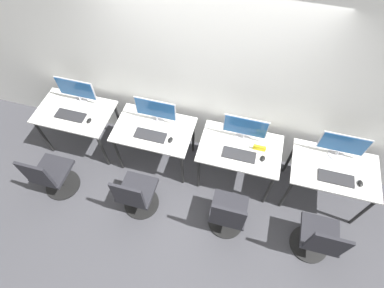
{
  "coord_description": "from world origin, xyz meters",
  "views": [
    {
      "loc": [
        0.54,
        -1.86,
        3.93
      ],
      "look_at": [
        0.0,
        0.13,
        0.91
      ],
      "focal_mm": 28.0,
      "sensor_mm": 36.0,
      "label": 1
    }
  ],
  "objects_px": {
    "office_chair_left": "(136,196)",
    "mouse_far_left": "(89,121)",
    "keyboard_right": "(239,155)",
    "mouse_right": "(263,158)",
    "office_chair_far_left": "(52,176)",
    "mouse_far_right": "(360,183)",
    "keyboard_far_left": "(70,115)",
    "monitor_far_right": "(343,145)",
    "monitor_right": "(245,128)",
    "keyboard_left": "(150,135)",
    "monitor_far_left": "(76,90)",
    "monitor_left": "(156,110)",
    "office_chair_right": "(227,215)",
    "keyboard_far_right": "(336,178)",
    "mouse_left": "(171,140)",
    "office_chair_far_right": "(318,240)"
  },
  "relations": [
    {
      "from": "office_chair_left",
      "to": "mouse_far_left",
      "type": "bearing_deg",
      "value": 141.58
    },
    {
      "from": "keyboard_right",
      "to": "mouse_right",
      "type": "xyz_separation_m",
      "value": [
        0.29,
        0.02,
        0.01
      ]
    },
    {
      "from": "office_chair_far_left",
      "to": "mouse_far_right",
      "type": "distance_m",
      "value": 3.9
    },
    {
      "from": "office_chair_left",
      "to": "mouse_far_right",
      "type": "relative_size",
      "value": 9.97
    },
    {
      "from": "keyboard_far_left",
      "to": "office_chair_left",
      "type": "distance_m",
      "value": 1.44
    },
    {
      "from": "office_chair_far_left",
      "to": "monitor_far_right",
      "type": "bearing_deg",
      "value": 16.73
    },
    {
      "from": "mouse_far_left",
      "to": "mouse_far_right",
      "type": "xyz_separation_m",
      "value": [
        3.5,
        -0.03,
        0.0
      ]
    },
    {
      "from": "office_chair_left",
      "to": "monitor_right",
      "type": "distance_m",
      "value": 1.64
    },
    {
      "from": "monitor_far_right",
      "to": "mouse_far_right",
      "type": "distance_m",
      "value": 0.49
    },
    {
      "from": "keyboard_right",
      "to": "mouse_far_left",
      "type": "bearing_deg",
      "value": 179.86
    },
    {
      "from": "keyboard_left",
      "to": "office_chair_left",
      "type": "distance_m",
      "value": 0.8
    },
    {
      "from": "office_chair_far_left",
      "to": "monitor_far_right",
      "type": "relative_size",
      "value": 1.62
    },
    {
      "from": "keyboard_right",
      "to": "monitor_far_right",
      "type": "xyz_separation_m",
      "value": [
        1.17,
        0.33,
        0.2
      ]
    },
    {
      "from": "monitor_far_left",
      "to": "mouse_far_left",
      "type": "distance_m",
      "value": 0.47
    },
    {
      "from": "mouse_far_left",
      "to": "monitor_left",
      "type": "relative_size",
      "value": 0.16
    },
    {
      "from": "mouse_far_left",
      "to": "keyboard_right",
      "type": "xyz_separation_m",
      "value": [
        2.05,
        -0.01,
        -0.01
      ]
    },
    {
      "from": "mouse_right",
      "to": "office_chair_right",
      "type": "bearing_deg",
      "value": -112.01
    },
    {
      "from": "monitor_far_left",
      "to": "keyboard_far_left",
      "type": "xyz_separation_m",
      "value": [
        -0.0,
        -0.3,
        -0.2
      ]
    },
    {
      "from": "keyboard_right",
      "to": "mouse_far_right",
      "type": "relative_size",
      "value": 4.63
    },
    {
      "from": "keyboard_left",
      "to": "keyboard_right",
      "type": "relative_size",
      "value": 1.0
    },
    {
      "from": "keyboard_far_left",
      "to": "mouse_far_right",
      "type": "xyz_separation_m",
      "value": [
        3.79,
        -0.05,
        0.01
      ]
    },
    {
      "from": "office_chair_far_left",
      "to": "keyboard_far_right",
      "type": "distance_m",
      "value": 3.63
    },
    {
      "from": "mouse_far_left",
      "to": "keyboard_far_right",
      "type": "bearing_deg",
      "value": -0.56
    },
    {
      "from": "keyboard_left",
      "to": "mouse_left",
      "type": "distance_m",
      "value": 0.28
    },
    {
      "from": "monitor_far_left",
      "to": "office_chair_far_left",
      "type": "relative_size",
      "value": 0.62
    },
    {
      "from": "monitor_far_left",
      "to": "office_chair_right",
      "type": "height_order",
      "value": "monitor_far_left"
    },
    {
      "from": "monitor_left",
      "to": "mouse_left",
      "type": "height_order",
      "value": "monitor_left"
    },
    {
      "from": "monitor_far_left",
      "to": "keyboard_far_right",
      "type": "relative_size",
      "value": 1.32
    },
    {
      "from": "monitor_left",
      "to": "keyboard_far_right",
      "type": "xyz_separation_m",
      "value": [
        2.35,
        -0.29,
        -0.2
      ]
    },
    {
      "from": "office_chair_far_left",
      "to": "mouse_left",
      "type": "height_order",
      "value": "office_chair_far_left"
    },
    {
      "from": "monitor_far_left",
      "to": "mouse_far_right",
      "type": "xyz_separation_m",
      "value": [
        3.79,
        -0.35,
        -0.19
      ]
    },
    {
      "from": "office_chair_far_left",
      "to": "keyboard_far_right",
      "type": "bearing_deg",
      "value": 11.33
    },
    {
      "from": "monitor_left",
      "to": "office_chair_right",
      "type": "distance_m",
      "value": 1.62
    },
    {
      "from": "monitor_left",
      "to": "mouse_right",
      "type": "distance_m",
      "value": 1.5
    },
    {
      "from": "monitor_left",
      "to": "mouse_left",
      "type": "xyz_separation_m",
      "value": [
        0.28,
        -0.27,
        -0.19
      ]
    },
    {
      "from": "monitor_left",
      "to": "office_chair_right",
      "type": "bearing_deg",
      "value": -37.33
    },
    {
      "from": "monitor_right",
      "to": "office_chair_left",
      "type": "bearing_deg",
      "value": -139.89
    },
    {
      "from": "office_chair_left",
      "to": "monitor_far_left",
      "type": "bearing_deg",
      "value": 139.03
    },
    {
      "from": "keyboard_far_right",
      "to": "mouse_far_right",
      "type": "distance_m",
      "value": 0.27
    },
    {
      "from": "monitor_far_left",
      "to": "office_chair_far_left",
      "type": "bearing_deg",
      "value": -91.01
    },
    {
      "from": "mouse_right",
      "to": "office_chair_right",
      "type": "distance_m",
      "value": 0.83
    },
    {
      "from": "monitor_far_left",
      "to": "office_chair_left",
      "type": "height_order",
      "value": "monitor_far_left"
    },
    {
      "from": "office_chair_far_left",
      "to": "office_chair_left",
      "type": "distance_m",
      "value": 1.2
    },
    {
      "from": "mouse_far_left",
      "to": "monitor_right",
      "type": "bearing_deg",
      "value": 7.6
    },
    {
      "from": "keyboard_right",
      "to": "office_chair_far_right",
      "type": "relative_size",
      "value": 0.46
    },
    {
      "from": "keyboard_left",
      "to": "office_chair_left",
      "type": "height_order",
      "value": "office_chair_left"
    },
    {
      "from": "mouse_far_right",
      "to": "keyboard_far_right",
      "type": "bearing_deg",
      "value": -179.64
    },
    {
      "from": "mouse_far_left",
      "to": "office_chair_far_right",
      "type": "height_order",
      "value": "office_chair_far_right"
    },
    {
      "from": "office_chair_left",
      "to": "monitor_far_right",
      "type": "distance_m",
      "value": 2.62
    },
    {
      "from": "office_chair_left",
      "to": "office_chair_far_left",
      "type": "bearing_deg",
      "value": -178.39
    }
  ]
}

